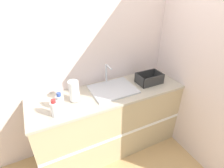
{
  "coord_description": "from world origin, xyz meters",
  "views": [
    {
      "loc": [
        -0.74,
        -1.32,
        2.05
      ],
      "look_at": [
        0.03,
        0.26,
        1.04
      ],
      "focal_mm": 28.0,
      "sensor_mm": 36.0,
      "label": 1
    }
  ],
  "objects_px": {
    "bottle_clear": "(60,102)",
    "bottle_white_spray": "(55,109)",
    "sink": "(113,88)",
    "paper_towel_roll": "(74,91)",
    "dish_rack": "(149,79)"
  },
  "relations": [
    {
      "from": "dish_rack",
      "to": "paper_towel_roll",
      "type": "bearing_deg",
      "value": 178.53
    },
    {
      "from": "bottle_white_spray",
      "to": "dish_rack",
      "type": "bearing_deg",
      "value": 6.57
    },
    {
      "from": "sink",
      "to": "bottle_white_spray",
      "type": "relative_size",
      "value": 2.84
    },
    {
      "from": "sink",
      "to": "bottle_clear",
      "type": "height_order",
      "value": "sink"
    },
    {
      "from": "bottle_clear",
      "to": "bottle_white_spray",
      "type": "relative_size",
      "value": 1.02
    },
    {
      "from": "dish_rack",
      "to": "bottle_clear",
      "type": "xyz_separation_m",
      "value": [
        -1.16,
        -0.05,
        0.04
      ]
    },
    {
      "from": "paper_towel_roll",
      "to": "bottle_white_spray",
      "type": "distance_m",
      "value": 0.29
    },
    {
      "from": "dish_rack",
      "to": "bottle_white_spray",
      "type": "xyz_separation_m",
      "value": [
        -1.22,
        -0.14,
        0.03
      ]
    },
    {
      "from": "paper_towel_roll",
      "to": "bottle_clear",
      "type": "bearing_deg",
      "value": -155.67
    },
    {
      "from": "bottle_clear",
      "to": "bottle_white_spray",
      "type": "bearing_deg",
      "value": -127.67
    },
    {
      "from": "sink",
      "to": "bottle_clear",
      "type": "xyz_separation_m",
      "value": [
        -0.65,
        -0.1,
        0.07
      ]
    },
    {
      "from": "bottle_white_spray",
      "to": "sink",
      "type": "bearing_deg",
      "value": 14.84
    },
    {
      "from": "sink",
      "to": "dish_rack",
      "type": "xyz_separation_m",
      "value": [
        0.51,
        -0.05,
        0.03
      ]
    },
    {
      "from": "sink",
      "to": "paper_towel_roll",
      "type": "xyz_separation_m",
      "value": [
        -0.48,
        -0.02,
        0.11
      ]
    },
    {
      "from": "bottle_clear",
      "to": "paper_towel_roll",
      "type": "bearing_deg",
      "value": 24.33
    }
  ]
}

